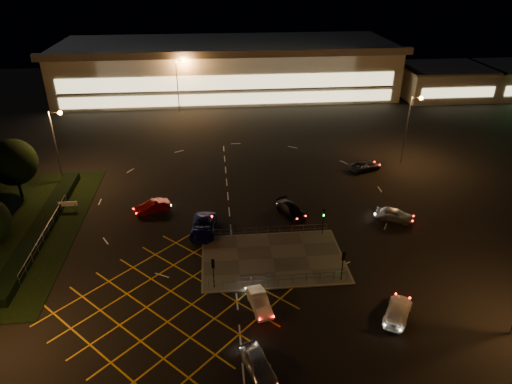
{
  "coord_description": "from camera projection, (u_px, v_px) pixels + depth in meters",
  "views": [
    {
      "loc": [
        -3.32,
        -39.48,
        27.59
      ],
      "look_at": [
        1.33,
        8.98,
        2.0
      ],
      "focal_mm": 32.0,
      "sensor_mm": 36.0,
      "label": 1
    }
  ],
  "objects": [
    {
      "name": "car_circ_red",
      "position": [
        152.0,
        207.0,
        54.44
      ],
      "size": [
        4.51,
        3.07,
        1.41
      ],
      "primitive_type": "imported",
      "rotation": [
        0.0,
        0.0,
        5.12
      ],
      "color": "maroon",
      "rests_on": "ground"
    },
    {
      "name": "signal_se",
      "position": [
        343.0,
        260.0,
        42.2
      ],
      "size": [
        0.28,
        0.3,
        3.15
      ],
      "rotation": [
        0.0,
        0.0,
        3.14
      ],
      "color": "black",
      "rests_on": "pedestrian_island"
    },
    {
      "name": "signal_nw",
      "position": [
        212.0,
        222.0,
        48.22
      ],
      "size": [
        0.28,
        0.3,
        3.15
      ],
      "color": "black",
      "rests_on": "pedestrian_island"
    },
    {
      "name": "car_east_grey",
      "position": [
        365.0,
        166.0,
        64.95
      ],
      "size": [
        5.09,
        3.55,
        1.29
      ],
      "primitive_type": "imported",
      "rotation": [
        0.0,
        0.0,
        1.91
      ],
      "color": "black",
      "rests_on": "ground"
    },
    {
      "name": "hedge",
      "position": [
        42.0,
        226.0,
        51.01
      ],
      "size": [
        2.0,
        26.0,
        1.0
      ],
      "primitive_type": "cube",
      "color": "black",
      "rests_on": "ground"
    },
    {
      "name": "streetlight_far_right",
      "position": [
        381.0,
        71.0,
        91.48
      ],
      "size": [
        1.78,
        0.56,
        10.03
      ],
      "color": "slate",
      "rests_on": "ground"
    },
    {
      "name": "signal_sw",
      "position": [
        213.0,
        268.0,
        41.18
      ],
      "size": [
        0.28,
        0.3,
        3.15
      ],
      "rotation": [
        0.0,
        0.0,
        3.14
      ],
      "color": "black",
      "rests_on": "pedestrian_island"
    },
    {
      "name": "ground",
      "position": [
        252.0,
        249.0,
        47.9
      ],
      "size": [
        180.0,
        180.0,
        0.0
      ],
      "primitive_type": "plane",
      "color": "black",
      "rests_on": "ground"
    },
    {
      "name": "car_near_silver",
      "position": [
        259.0,
        365.0,
        33.5
      ],
      "size": [
        2.87,
        4.63,
        1.47
      ],
      "primitive_type": "imported",
      "rotation": [
        0.0,
        0.0,
        0.28
      ],
      "color": "#B2B4BA",
      "rests_on": "ground"
    },
    {
      "name": "signal_ne",
      "position": [
        324.0,
        216.0,
        49.23
      ],
      "size": [
        0.28,
        0.3,
        3.15
      ],
      "color": "black",
      "rests_on": "pedestrian_island"
    },
    {
      "name": "tree_c",
      "position": [
        13.0,
        162.0,
        55.57
      ],
      "size": [
        5.76,
        5.76,
        7.84
      ],
      "color": "black",
      "rests_on": "ground"
    },
    {
      "name": "retail_unit_a",
      "position": [
        443.0,
        81.0,
        97.85
      ],
      "size": [
        18.8,
        14.8,
        6.35
      ],
      "color": "beige",
      "rests_on": "ground"
    },
    {
      "name": "car_queue_white",
      "position": [
        259.0,
        302.0,
        39.66
      ],
      "size": [
        2.14,
        4.21,
        1.32
      ],
      "primitive_type": "imported",
      "rotation": [
        0.0,
        0.0,
        0.19
      ],
      "color": "silver",
      "rests_on": "ground"
    },
    {
      "name": "supermarket",
      "position": [
        227.0,
        67.0,
        100.02
      ],
      "size": [
        72.0,
        26.5,
        10.5
      ],
      "color": "beige",
      "rests_on": "ground"
    },
    {
      "name": "car_right_silver",
      "position": [
        394.0,
        214.0,
        52.75
      ],
      "size": [
        4.69,
        3.61,
        1.49
      ],
      "primitive_type": "imported",
      "rotation": [
        0.0,
        0.0,
        1.08
      ],
      "color": "silver",
      "rests_on": "ground"
    },
    {
      "name": "streetlight_ne",
      "position": [
        411.0,
        120.0,
        64.54
      ],
      "size": [
        1.78,
        0.56,
        10.03
      ],
      "color": "slate",
      "rests_on": "ground"
    },
    {
      "name": "streetlight_far_left",
      "position": [
        179.0,
        78.0,
        86.34
      ],
      "size": [
        1.78,
        0.56,
        10.03
      ],
      "color": "slate",
      "rests_on": "ground"
    },
    {
      "name": "car_approach_white",
      "position": [
        398.0,
        311.0,
        38.66
      ],
      "size": [
        4.07,
        4.92,
        1.34
      ],
      "primitive_type": "imported",
      "rotation": [
        0.0,
        0.0,
        2.58
      ],
      "color": "silver",
      "rests_on": "ground"
    },
    {
      "name": "pedestrian_island",
      "position": [
        273.0,
        259.0,
        46.28
      ],
      "size": [
        14.0,
        9.0,
        0.12
      ],
      "primitive_type": "cube",
      "color": "#4C4944",
      "rests_on": "ground"
    },
    {
      "name": "car_left_blue",
      "position": [
        204.0,
        226.0,
        50.4
      ],
      "size": [
        3.18,
        5.85,
        1.56
      ],
      "primitive_type": "imported",
      "rotation": [
        0.0,
        0.0,
        6.18
      ],
      "color": "#0E1155",
      "rests_on": "ground"
    },
    {
      "name": "car_far_dkgrey",
      "position": [
        291.0,
        210.0,
        53.88
      ],
      "size": [
        3.67,
        4.99,
        1.34
      ],
      "primitive_type": "imported",
      "rotation": [
        0.0,
        0.0,
        0.44
      ],
      "color": "black",
      "rests_on": "ground"
    },
    {
      "name": "streetlight_nw",
      "position": [
        57.0,
        137.0,
        58.72
      ],
      "size": [
        1.78,
        0.56,
        10.03
      ],
      "color": "slate",
      "rests_on": "ground"
    }
  ]
}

